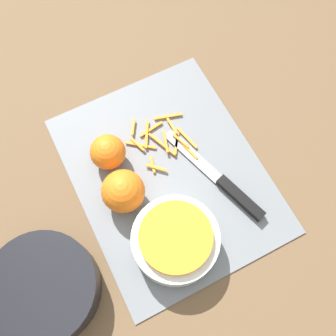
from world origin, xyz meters
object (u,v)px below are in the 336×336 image
object	(u,v)px
bowl_speckled	(175,240)
orange_right	(108,152)
orange_left	(123,191)
bowl_dark	(44,288)
knife	(230,189)

from	to	relation	value
bowl_speckled	orange_right	xyz separation A→B (m)	(0.21, 0.04, 0.00)
orange_left	bowl_dark	bearing A→B (deg)	115.52
bowl_dark	knife	bearing A→B (deg)	-87.73
orange_left	orange_right	size ratio (longest dim) A/B	1.17
bowl_speckled	knife	size ratio (longest dim) A/B	0.63
bowl_dark	knife	size ratio (longest dim) A/B	0.76
orange_right	orange_left	bearing A→B (deg)	175.41
bowl_dark	orange_right	bearing A→B (deg)	-48.11
bowl_speckled	bowl_dark	distance (m)	0.24
knife	orange_left	xyz separation A→B (m)	(0.08, 0.19, 0.03)
knife	orange_right	xyz separation A→B (m)	(0.17, 0.18, 0.03)
bowl_speckled	orange_right	bearing A→B (deg)	10.15
bowl_speckled	orange_left	distance (m)	0.13
bowl_dark	orange_right	size ratio (longest dim) A/B	2.73
orange_right	knife	bearing A→B (deg)	-132.38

